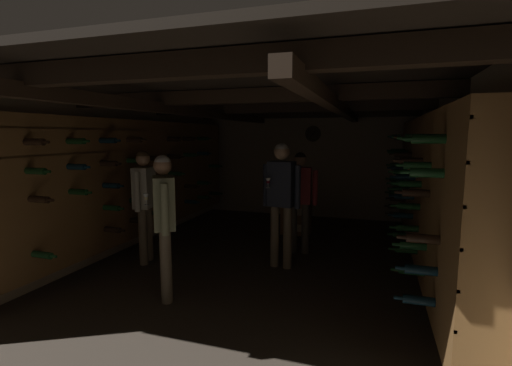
% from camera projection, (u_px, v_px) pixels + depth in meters
% --- Properties ---
extents(ground_plane, '(8.40, 8.40, 0.00)m').
position_uv_depth(ground_plane, '(265.00, 261.00, 5.37)').
color(ground_plane, '#473D33').
extents(room_shell, '(4.72, 6.52, 2.41)m').
position_uv_depth(room_shell, '(270.00, 163.00, 5.45)').
color(room_shell, tan).
rests_on(room_shell, ground_plane).
extents(wine_crate_stack, '(0.52, 0.35, 0.60)m').
position_uv_depth(wine_crate_stack, '(296.00, 218.00, 6.82)').
color(wine_crate_stack, brown).
rests_on(wine_crate_stack, ground_plane).
extents(display_bottle, '(0.08, 0.08, 0.35)m').
position_uv_depth(display_bottle, '(293.00, 194.00, 6.78)').
color(display_bottle, '#143819').
rests_on(display_bottle, wine_crate_stack).
extents(person_host_center, '(0.54, 0.33, 1.71)m').
position_uv_depth(person_host_center, '(281.00, 193.00, 4.99)').
color(person_host_center, brown).
rests_on(person_host_center, ground_plane).
extents(person_guest_rear_center, '(0.54, 0.35, 1.56)m').
position_uv_depth(person_guest_rear_center, '(300.00, 193.00, 5.63)').
color(person_guest_rear_center, '#4C473D').
rests_on(person_guest_rear_center, ground_plane).
extents(person_guest_near_left, '(0.44, 0.46, 1.61)m').
position_uv_depth(person_guest_near_left, '(164.00, 214.00, 4.00)').
color(person_guest_near_left, brown).
rests_on(person_guest_near_left, ground_plane).
extents(person_guest_mid_left, '(0.38, 0.53, 1.60)m').
position_uv_depth(person_guest_mid_left, '(144.00, 196.00, 5.20)').
color(person_guest_mid_left, brown).
rests_on(person_guest_mid_left, ground_plane).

